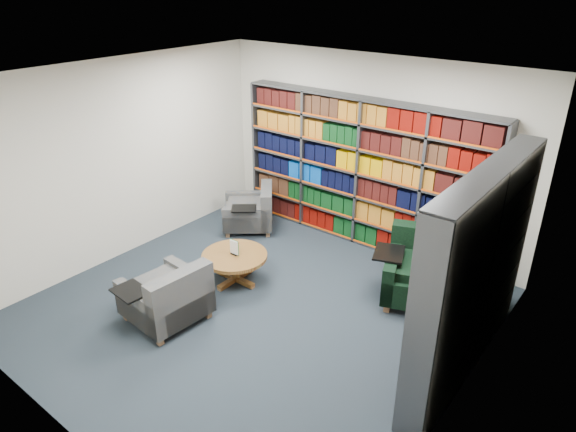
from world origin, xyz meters
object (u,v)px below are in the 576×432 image
Objects in this scene: chair_teal_left at (253,212)px; chair_green_right at (424,272)px; chair_teal_front at (169,299)px; coffee_table at (235,260)px.

chair_green_right reaches higher than chair_teal_left.
chair_teal_front reaches higher than coffee_table.
chair_teal_left is at bearing 109.69° from chair_teal_front.
chair_green_right reaches higher than chair_teal_front.
chair_teal_front is (0.88, -2.47, 0.03)m from chair_teal_left.
coffee_table is (-2.13, -1.24, -0.02)m from chair_green_right.
chair_teal_left is 3.01m from chair_green_right.
chair_teal_front reaches higher than chair_teal_left.
coffee_table is (-0.00, 1.12, 0.02)m from chair_teal_front.
chair_green_right is at bearing 30.16° from coffee_table.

